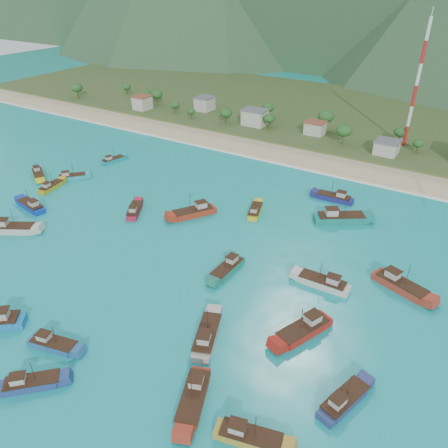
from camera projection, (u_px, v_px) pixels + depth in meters
The scene contains 28 objects.
ground at pixel (168, 263), 102.73m from camera, with size 600.00×600.00×0.00m, color #0C868E.
beach at pixel (302, 158), 160.73m from camera, with size 400.00×18.00×1.20m, color beige.
land at pixel (353, 117), 205.51m from camera, with size 400.00×110.00×2.40m, color #385123.
surf_line at pixel (291, 166), 153.76m from camera, with size 400.00×2.50×0.08m, color white.
village at pixel (365, 137), 167.26m from camera, with size 202.70×27.10×7.04m.
vegetation at pixel (314, 125), 178.40m from camera, with size 277.68×25.78×8.87m.
radio_tower at pixel (416, 85), 156.40m from camera, with size 1.20×1.20×44.94m.
boat_0 at pixel (12, 229), 114.46m from camera, with size 12.48×9.36×7.28m.
boat_1 at pixel (194, 212), 122.24m from camera, with size 9.66×12.49×7.34m.
boat_3 at pixel (227, 269), 99.34m from camera, with size 3.41×10.61×6.22m.
boat_4 at pixel (135, 211), 123.65m from camera, with size 7.63×10.12×5.91m.
boat_5 at pixel (113, 160), 157.03m from camera, with size 4.60×9.21×5.23m.
boat_8 at pixel (250, 437), 63.42m from camera, with size 10.65×5.44×6.04m.
boat_9 at pixel (401, 286), 93.70m from camera, with size 12.73×7.58×7.23m.
boat_10 at pixel (72, 177), 143.96m from camera, with size 8.29×8.94×5.57m.
boat_11 at pixel (53, 344), 79.33m from camera, with size 9.97×4.99×5.65m.
boat_14 at pixel (323, 283), 94.69m from camera, with size 11.30×3.51×6.65m.
boat_15 at pixel (31, 383), 71.79m from camera, with size 9.01×8.91×5.78m.
boat_16 at pixel (194, 398), 69.11m from camera, with size 7.34×11.86×6.75m.
boat_17 at pixel (340, 218), 118.96m from camera, with size 13.66×11.04×8.12m.
boat_19 at pixel (344, 401), 68.82m from camera, with size 5.94×10.76×6.10m.
boat_20 at pixel (207, 336), 80.79m from camera, with size 7.45×12.07×6.86m.
boat_21 at pixel (334, 198), 130.44m from camera, with size 11.08×3.67×6.48m.
boat_22 at pixel (31, 206), 125.85m from camera, with size 11.21×4.92×6.40m.
boat_24 at pixel (304, 330), 82.10m from camera, with size 7.90×12.58×7.16m.
boat_26 at pixel (255, 211), 123.42m from camera, with size 5.73×10.02×5.68m.
boat_27 at pixel (51, 187), 137.44m from camera, with size 4.39×9.72×5.54m.
boat_29 at pixel (38, 175), 145.54m from camera, with size 10.20×7.70×5.96m.
Camera 1 is at (55.80, -64.58, 59.38)m, focal length 35.00 mm.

